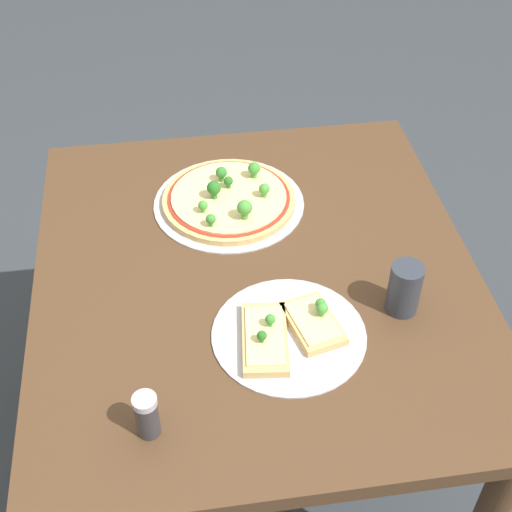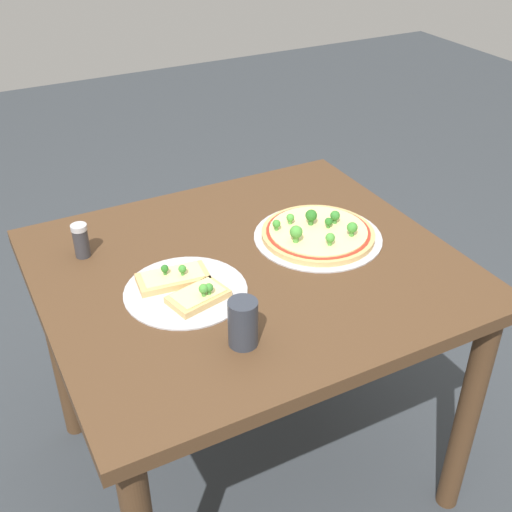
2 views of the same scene
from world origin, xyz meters
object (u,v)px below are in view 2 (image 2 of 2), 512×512
object	(u,v)px
dining_table	(249,298)
pizza_tray_slice	(185,288)
pizza_tray_whole	(318,233)
drinking_cup	(243,323)
condiment_shaker	(81,240)

from	to	relation	value
dining_table	pizza_tray_slice	xyz separation A→B (m)	(-0.18, -0.03, 0.11)
pizza_tray_whole	dining_table	bearing A→B (deg)	-172.33
pizza_tray_whole	drinking_cup	bearing A→B (deg)	-141.60
pizza_tray_slice	condiment_shaker	bearing A→B (deg)	123.04
dining_table	drinking_cup	distance (m)	0.34
pizza_tray_whole	condiment_shaker	distance (m)	0.60
pizza_tray_whole	pizza_tray_slice	distance (m)	0.40
dining_table	drinking_cup	size ratio (longest dim) A/B	9.42
pizza_tray_whole	condiment_shaker	world-z (taller)	condiment_shaker
dining_table	drinking_cup	world-z (taller)	drinking_cup
dining_table	pizza_tray_whole	xyz separation A→B (m)	(0.22, 0.03, 0.12)
pizza_tray_whole	pizza_tray_slice	world-z (taller)	pizza_tray_whole
dining_table	pizza_tray_slice	bearing A→B (deg)	-170.09
pizza_tray_whole	pizza_tray_slice	xyz separation A→B (m)	(-0.40, -0.06, -0.00)
pizza_tray_whole	pizza_tray_slice	bearing A→B (deg)	-171.30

